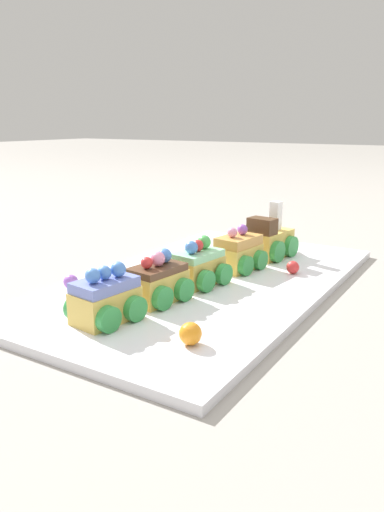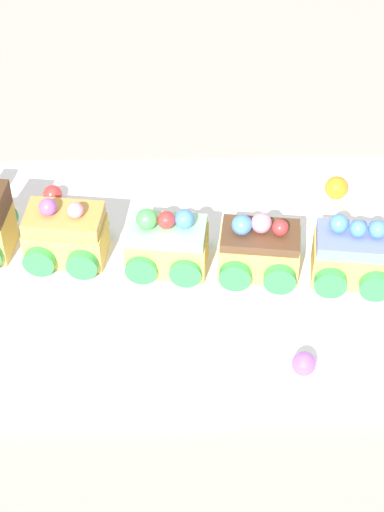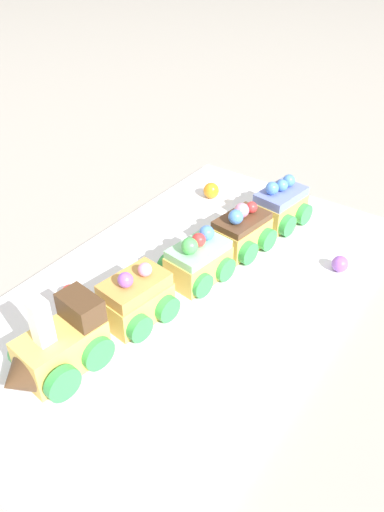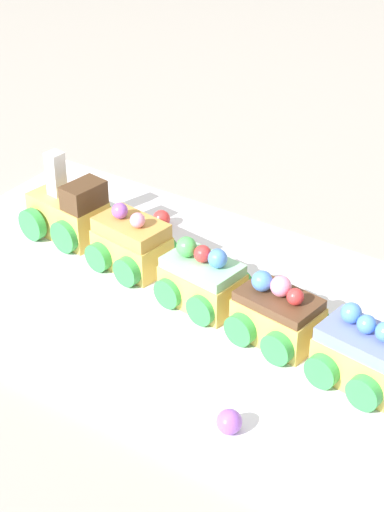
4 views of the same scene
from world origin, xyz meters
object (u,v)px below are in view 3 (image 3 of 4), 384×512
Objects in this scene: cake_car_caramel at (136,299)px; gumball_orange at (211,190)px; cake_car_chocolate at (241,232)px; cake_car_blueberry at (280,206)px; cake_car_mint at (196,261)px; gumball_purple at (340,264)px; cake_train_locomotive at (57,348)px; gumball_red at (70,293)px.

gumball_orange is (-0.29, -0.09, -0.01)m from cake_car_caramel.
cake_car_chocolate is 1.00× the size of cake_car_blueberry.
cake_car_blueberry is at bearing -179.86° from cake_car_chocolate.
gumball_purple is at bearing 137.10° from cake_car_mint.
gumball_orange is at bearing -84.08° from cake_car_blueberry.
cake_train_locomotive is 0.40m from gumball_orange.
cake_car_blueberry is at bearing 157.98° from gumball_red.
cake_car_caramel is at bearing 179.95° from cake_train_locomotive.
cake_train_locomotive is at bearing -27.95° from gumball_purple.
cake_car_blueberry is at bearing 88.33° from gumball_orange.
cake_car_mint and cake_car_blueberry have the same top height.
cake_car_mint is (-0.10, 0.01, -0.00)m from cake_car_caramel.
cake_car_chocolate is (-0.19, 0.03, -0.00)m from cake_car_caramel.
cake_car_caramel reaches higher than gumball_purple.
cake_train_locomotive is 0.30m from cake_car_chocolate.
gumball_red is (-0.08, -0.07, -0.02)m from cake_train_locomotive.
cake_car_chocolate reaches higher than gumball_purple.
cake_car_chocolate is at bearing 179.99° from cake_train_locomotive.
cake_car_mint is 0.09m from cake_car_chocolate.
gumball_purple is at bearing 159.63° from cake_train_locomotive.
cake_car_mint reaches higher than gumball_red.
cake_car_chocolate is at bearing -179.99° from cake_car_caramel.
cake_car_chocolate is (-0.30, 0.04, -0.00)m from cake_train_locomotive.
cake_car_blueberry is (-0.18, 0.02, 0.00)m from cake_car_mint.
cake_car_caramel is at bearing 104.90° from gumball_red.
cake_train_locomotive is at bearing 0.02° from cake_car_blueberry.
cake_train_locomotive reaches higher than gumball_red.
cake_train_locomotive is at bearing -0.01° from cake_car_chocolate.
gumball_orange reaches higher than gumball_red.
cake_train_locomotive is 0.39m from cake_car_blueberry.
cake_car_caramel reaches higher than cake_car_chocolate.
cake_car_chocolate is 0.14m from gumball_purple.
cake_car_mint is at bearing 28.37° from gumball_orange.
cake_car_caramel is 1.00× the size of cake_car_blueberry.
cake_car_caramel is 1.00× the size of cake_car_chocolate.
cake_train_locomotive reaches higher than gumball_orange.
gumball_orange is (-0.39, -0.07, -0.02)m from cake_train_locomotive.
cake_car_blueberry reaches higher than cake_car_chocolate.
cake_train_locomotive is at bearing 10.45° from gumball_orange.
gumball_purple is (-0.22, 0.16, -0.02)m from cake_car_caramel.
cake_car_caramel reaches higher than cake_car_blueberry.
cake_train_locomotive is 5.32× the size of gumball_purple.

